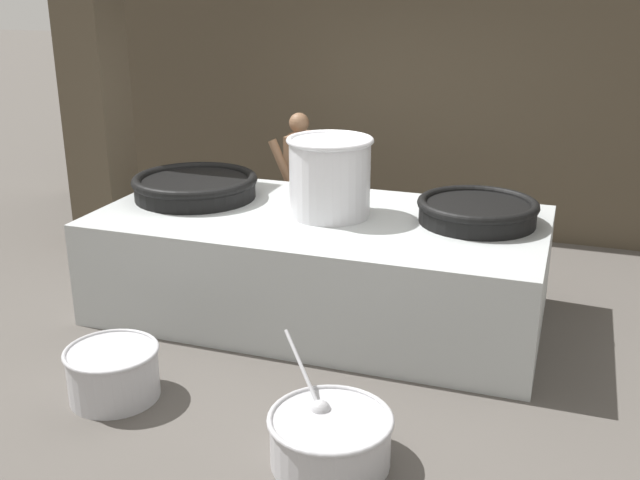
% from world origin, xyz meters
% --- Properties ---
extents(ground_plane, '(60.00, 60.00, 0.00)m').
position_xyz_m(ground_plane, '(0.00, 0.00, 0.00)').
color(ground_plane, '#56514C').
extents(back_wall, '(9.03, 0.24, 3.50)m').
position_xyz_m(back_wall, '(0.00, 2.68, 1.75)').
color(back_wall, '#4C4233').
rests_on(back_wall, ground_plane).
extents(support_pillar, '(0.50, 0.50, 3.50)m').
position_xyz_m(support_pillar, '(-2.59, 0.68, 1.75)').
color(support_pillar, '#4C4233').
rests_on(support_pillar, ground_plane).
extents(hearth_platform, '(3.71, 1.86, 0.89)m').
position_xyz_m(hearth_platform, '(0.00, 0.00, 0.44)').
color(hearth_platform, '#B2B7B7').
rests_on(hearth_platform, ground_plane).
extents(giant_wok_near, '(1.12, 1.12, 0.21)m').
position_xyz_m(giant_wok_near, '(-1.24, 0.13, 1.00)').
color(giant_wok_near, black).
rests_on(giant_wok_near, hearth_platform).
extents(giant_wok_far, '(0.98, 0.98, 0.19)m').
position_xyz_m(giant_wok_far, '(1.27, 0.22, 0.99)').
color(giant_wok_far, black).
rests_on(giant_wok_far, hearth_platform).
extents(stock_pot, '(0.72, 0.72, 0.66)m').
position_xyz_m(stock_pot, '(0.08, 0.03, 1.23)').
color(stock_pot, silver).
rests_on(stock_pot, hearth_platform).
extents(cook, '(0.36, 0.55, 1.48)m').
position_xyz_m(cook, '(-0.73, 1.42, 0.80)').
color(cook, brown).
rests_on(cook, ground_plane).
extents(prep_bowl_vegetables, '(0.83, 0.80, 0.63)m').
position_xyz_m(prep_bowl_vegetables, '(0.76, -2.02, 0.18)').
color(prep_bowl_vegetables, '#B7B7BC').
rests_on(prep_bowl_vegetables, ground_plane).
extents(prep_bowl_meat, '(0.65, 0.65, 0.37)m').
position_xyz_m(prep_bowl_meat, '(-0.89, -1.80, 0.20)').
color(prep_bowl_meat, '#B7B7BC').
rests_on(prep_bowl_meat, ground_plane).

